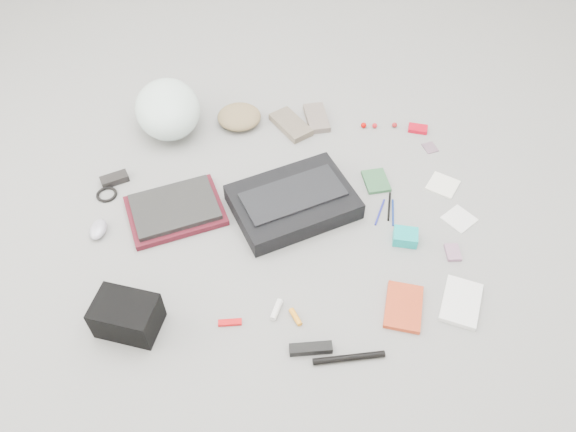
{
  "coord_description": "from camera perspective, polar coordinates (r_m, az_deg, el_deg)",
  "views": [
    {
      "loc": [
        -0.09,
        -1.39,
        1.71
      ],
      "look_at": [
        0.0,
        0.0,
        0.05
      ],
      "focal_mm": 35.0,
      "sensor_mm": 36.0,
      "label": 1
    }
  ],
  "objects": [
    {
      "name": "toiletry_tube_white",
      "position": [
        1.98,
        -1.19,
        -9.49
      ],
      "size": [
        0.05,
        0.08,
        0.02
      ],
      "primitive_type": "cylinder",
      "rotation": [
        1.57,
        0.0,
        -0.39
      ],
      "color": "white",
      "rests_on": "ground_plane"
    },
    {
      "name": "toiletry_tube_orange",
      "position": [
        1.96,
        0.77,
        -10.21
      ],
      "size": [
        0.04,
        0.07,
        0.02
      ],
      "primitive_type": "cylinder",
      "rotation": [
        1.57,
        0.0,
        0.41
      ],
      "color": "orange",
      "rests_on": "ground_plane"
    },
    {
      "name": "bike_pump",
      "position": [
        1.9,
        6.21,
        -14.13
      ],
      "size": [
        0.24,
        0.04,
        0.02
      ],
      "primitive_type": "cylinder",
      "rotation": [
        0.0,
        1.57,
        0.06
      ],
      "color": "black",
      "rests_on": "ground_plane"
    },
    {
      "name": "napkin_top",
      "position": [
        2.43,
        15.45,
        3.06
      ],
      "size": [
        0.16,
        0.16,
        0.01
      ],
      "primitive_type": "cube",
      "rotation": [
        0.0,
        0.0,
        0.96
      ],
      "color": "white",
      "rests_on": "ground_plane"
    },
    {
      "name": "accordion_wallet",
      "position": [
        2.19,
        11.83,
        -2.09
      ],
      "size": [
        0.11,
        0.09,
        0.05
      ],
      "primitive_type": "cube",
      "rotation": [
        0.0,
        0.0,
        -0.23
      ],
      "color": "#11B7B6",
      "rests_on": "ground_plane"
    },
    {
      "name": "u_lock",
      "position": [
        1.9,
        2.33,
        -13.31
      ],
      "size": [
        0.14,
        0.04,
        0.03
      ],
      "primitive_type": "cube",
      "rotation": [
        0.0,
        0.0,
        0.02
      ],
      "color": "black",
      "rests_on": "ground_plane"
    },
    {
      "name": "lollipop_a",
      "position": [
        2.63,
        7.69,
        9.12
      ],
      "size": [
        0.03,
        0.03,
        0.03
      ],
      "primitive_type": "sphere",
      "rotation": [
        0.0,
        0.0,
        0.38
      ],
      "color": "#BC0402",
      "rests_on": "ground_plane"
    },
    {
      "name": "pen_blue",
      "position": [
        2.27,
        9.31,
        0.4
      ],
      "size": [
        0.07,
        0.13,
        0.01
      ],
      "primitive_type": "cylinder",
      "rotation": [
        1.57,
        0.0,
        -0.43
      ],
      "color": "navy",
      "rests_on": "ground_plane"
    },
    {
      "name": "bag_flap",
      "position": [
        2.2,
        0.53,
        2.21
      ],
      "size": [
        0.44,
        0.31,
        0.01
      ],
      "primitive_type": "cube",
      "rotation": [
        0.0,
        0.0,
        0.37
      ],
      "color": "black",
      "rests_on": "messenger_bag"
    },
    {
      "name": "card_deck",
      "position": [
        2.21,
        16.4,
        -3.57
      ],
      "size": [
        0.05,
        0.08,
        0.01
      ],
      "primitive_type": "cube",
      "rotation": [
        0.0,
        0.0,
        -0.02
      ],
      "color": "#A27194",
      "rests_on": "ground_plane"
    },
    {
      "name": "lollipop_c",
      "position": [
        2.65,
        10.77,
        9.07
      ],
      "size": [
        0.02,
        0.02,
        0.02
      ],
      "primitive_type": "sphere",
      "rotation": [
        0.0,
        0.0,
        -0.01
      ],
      "color": "maroon",
      "rests_on": "ground_plane"
    },
    {
      "name": "ground_plane",
      "position": [
        2.21,
        -0.0,
        -0.83
      ],
      "size": [
        4.0,
        4.0,
        0.0
      ],
      "primitive_type": "plane",
      "color": "gray"
    },
    {
      "name": "notepad",
      "position": [
        2.38,
        8.93,
        3.53
      ],
      "size": [
        0.11,
        0.14,
        0.02
      ],
      "primitive_type": "cube",
      "rotation": [
        0.0,
        0.0,
        0.12
      ],
      "color": "#2E5E39",
      "rests_on": "ground_plane"
    },
    {
      "name": "mouse",
      "position": [
        2.29,
        -18.73,
        -1.28
      ],
      "size": [
        0.07,
        0.11,
        0.04
      ],
      "primitive_type": "ellipsoid",
      "rotation": [
        0.0,
        0.0,
        -0.13
      ],
      "color": "#A8A6BA",
      "rests_on": "ground_plane"
    },
    {
      "name": "power_brick",
      "position": [
        2.46,
        -17.21,
        3.61
      ],
      "size": [
        0.12,
        0.09,
        0.03
      ],
      "primitive_type": "cube",
      "rotation": [
        0.0,
        0.0,
        0.39
      ],
      "color": "black",
      "rests_on": "ground_plane"
    },
    {
      "name": "book_red",
      "position": [
        2.02,
        11.66,
        -9.02
      ],
      "size": [
        0.17,
        0.21,
        0.02
      ],
      "primitive_type": "cube",
      "rotation": [
        0.0,
        0.0,
        -0.28
      ],
      "color": "#DA4420",
      "rests_on": "ground_plane"
    },
    {
      "name": "pen_navy",
      "position": [
        2.28,
        10.61,
        0.36
      ],
      "size": [
        0.03,
        0.14,
        0.01
      ],
      "primitive_type": "cylinder",
      "rotation": [
        1.57,
        0.0,
        -0.17
      ],
      "color": "navy",
      "rests_on": "ground_plane"
    },
    {
      "name": "stamp_sheet",
      "position": [
        2.59,
        14.23,
        6.75
      ],
      "size": [
        0.07,
        0.08,
        0.0
      ],
      "primitive_type": "cube",
      "rotation": [
        0.0,
        0.0,
        0.27
      ],
      "color": "slate",
      "rests_on": "ground_plane"
    },
    {
      "name": "camera_bag",
      "position": [
        1.97,
        -16.04,
        -9.72
      ],
      "size": [
        0.24,
        0.2,
        0.13
      ],
      "primitive_type": "cube",
      "rotation": [
        0.0,
        0.0,
        -0.31
      ],
      "color": "black",
      "rests_on": "ground_plane"
    },
    {
      "name": "napkin_bottom",
      "position": [
        2.32,
        17.0,
        -0.29
      ],
      "size": [
        0.15,
        0.15,
        0.01
      ],
      "primitive_type": "cube",
      "rotation": [
        0.0,
        0.0,
        0.63
      ],
      "color": "silver",
      "rests_on": "ground_plane"
    },
    {
      "name": "messenger_bag",
      "position": [
        2.23,
        0.52,
        1.44
      ],
      "size": [
        0.55,
        0.48,
        0.08
      ],
      "primitive_type": "cube",
      "rotation": [
        0.0,
        0.0,
        0.37
      ],
      "color": "black",
      "rests_on": "ground_plane"
    },
    {
      "name": "lollipop_b",
      "position": [
        2.63,
        8.8,
        9.06
      ],
      "size": [
        0.03,
        0.03,
        0.02
      ],
      "primitive_type": "sphere",
      "rotation": [
        0.0,
        0.0,
        -0.07
      ],
      "color": "red",
      "rests_on": "ground_plane"
    },
    {
      "name": "pen_black",
      "position": [
        2.3,
        10.24,
        0.96
      ],
      "size": [
        0.04,
        0.15,
        0.01
      ],
      "primitive_type": "cylinder",
      "rotation": [
        1.57,
        0.0,
        -0.23
      ],
      "color": "black",
      "rests_on": "ground_plane"
    },
    {
      "name": "mitten_left",
      "position": [
        2.6,
        0.29,
        9.26
      ],
      "size": [
        0.2,
        0.23,
        0.03
      ],
      "primitive_type": "cube",
      "rotation": [
        0.0,
        0.0,
        0.54
      ],
      "color": "#6F6253",
      "rests_on": "ground_plane"
    },
    {
      "name": "bike_helmet",
      "position": [
        2.6,
        -12.12,
        10.58
      ],
      "size": [
        0.35,
        0.41,
        0.22
      ],
      "primitive_type": "ellipsoid",
      "rotation": [
        0.0,
        0.0,
        0.2
      ],
      "color": "white",
      "rests_on": "ground_plane"
    },
    {
      "name": "mitten_right",
      "position": [
        2.64,
        2.92,
        9.92
      ],
      "size": [
        0.11,
        0.2,
        0.03
      ],
      "primitive_type": "cube",
      "rotation": [
        0.0,
        0.0,
        0.1
      ],
      "color": "slate",
      "rests_on": "ground_plane"
    },
    {
      "name": "multitool",
      "position": [
        1.97,
        -5.91,
        -10.71
      ],
      "size": [
        0.08,
        0.02,
        0.01
      ],
      "primitive_type": "cube",
      "rotation": [
        0.0,
        0.0,
        0.01
      ],
      "color": "red",
      "rests_on": "ground_plane"
    },
    {
      "name": "laptop_sleeve",
      "position": [
        2.28,
        -11.36,
        0.52
      ],
      "size": [
        0.43,
        0.37,
        0.03
      ],
      "primitive_type": "cube",
      "rotation": [
        0.0,
        0.0,
        0.3
      ],
      "color": "#581420",
      "rests_on": "ground_plane"
    },
    {
      "name": "book_white",
      "position": [
        2.08,
        17.18,
        -8.36
      ],
      "size": [
        0.19,
        0.22,
        0.02
      ],
      "primitive_type": "cube",
      "rotation": [
        0.0,
        0.0,
        -0.42
      ],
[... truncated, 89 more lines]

